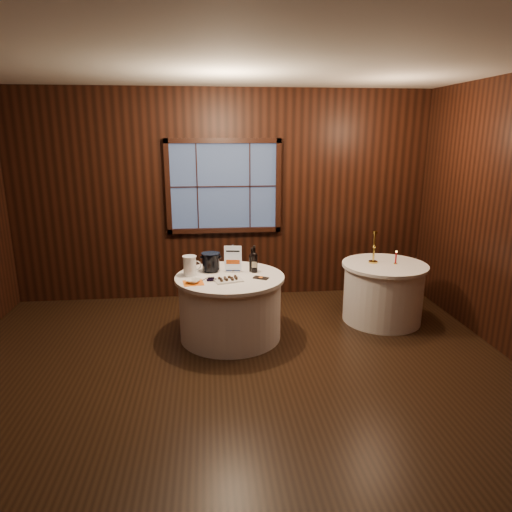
{
  "coord_description": "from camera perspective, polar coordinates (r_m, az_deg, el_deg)",
  "views": [
    {
      "loc": [
        -0.23,
        -4.09,
        2.37
      ],
      "look_at": [
        0.3,
        0.9,
        1.03
      ],
      "focal_mm": 32.0,
      "sensor_mm": 36.0,
      "label": 1
    }
  ],
  "objects": [
    {
      "name": "back_wall",
      "position": [
        6.63,
        -4.05,
        7.78
      ],
      "size": [
        6.0,
        0.1,
        3.0
      ],
      "color": "black",
      "rests_on": "ground"
    },
    {
      "name": "chocolate_box",
      "position": [
        5.24,
        0.61,
        -2.75
      ],
      "size": [
        0.19,
        0.16,
        0.01
      ],
      "primitive_type": "cube",
      "rotation": [
        0.0,
        0.0,
        -0.52
      ],
      "color": "black",
      "rests_on": "main_table"
    },
    {
      "name": "cracker_bowl",
      "position": [
        5.12,
        -7.85,
        -3.13
      ],
      "size": [
        0.2,
        0.2,
        0.04
      ],
      "primitive_type": "imported",
      "rotation": [
        0.0,
        0.0,
        -0.4
      ],
      "color": "white",
      "rests_on": "orange_napkin"
    },
    {
      "name": "port_bottle_left",
      "position": [
        5.47,
        -0.51,
        -0.67
      ],
      "size": [
        0.07,
        0.08,
        0.29
      ],
      "rotation": [
        0.0,
        0.0,
        0.37
      ],
      "color": "black",
      "rests_on": "main_table"
    },
    {
      "name": "orange_napkin",
      "position": [
        5.13,
        -7.84,
        -3.35
      ],
      "size": [
        0.25,
        0.25,
        0.0
      ],
      "primitive_type": "cube",
      "rotation": [
        0.0,
        0.0,
        0.14
      ],
      "color": "orange",
      "rests_on": "main_table"
    },
    {
      "name": "red_candle",
      "position": [
        6.06,
        17.08,
        -0.33
      ],
      "size": [
        0.05,
        0.05,
        0.17
      ],
      "color": "gold",
      "rests_on": "side_table"
    },
    {
      "name": "sign_stand",
      "position": [
        5.46,
        -2.88,
        -0.84
      ],
      "size": [
        0.21,
        0.12,
        0.33
      ],
      "rotation": [
        0.0,
        0.0,
        -0.14
      ],
      "color": "#B4B4BB",
      "rests_on": "main_table"
    },
    {
      "name": "glass_pitcher",
      "position": [
        5.37,
        -8.26,
        -1.2
      ],
      "size": [
        0.22,
        0.16,
        0.23
      ],
      "rotation": [
        0.0,
        0.0,
        -0.07
      ],
      "color": "white",
      "rests_on": "main_table"
    },
    {
      "name": "grape_bunch",
      "position": [
        5.18,
        -5.61,
        -2.89
      ],
      "size": [
        0.18,
        0.07,
        0.04
      ],
      "rotation": [
        0.0,
        0.0,
        -0.03
      ],
      "color": "black",
      "rests_on": "main_table"
    },
    {
      "name": "ground",
      "position": [
        4.74,
        -2.53,
        -15.09
      ],
      "size": [
        6.0,
        6.0,
        0.0
      ],
      "primitive_type": "plane",
      "color": "black",
      "rests_on": "ground"
    },
    {
      "name": "chocolate_plate",
      "position": [
        5.15,
        -3.48,
        -2.94
      ],
      "size": [
        0.35,
        0.28,
        0.04
      ],
      "rotation": [
        0.0,
        0.0,
        0.27
      ],
      "color": "white",
      "rests_on": "main_table"
    },
    {
      "name": "ice_bucket",
      "position": [
        5.5,
        -5.66,
        -0.72
      ],
      "size": [
        0.22,
        0.22,
        0.23
      ],
      "color": "black",
      "rests_on": "main_table"
    },
    {
      "name": "main_table",
      "position": [
        5.47,
        -3.24,
        -6.31
      ],
      "size": [
        1.28,
        1.28,
        0.77
      ],
      "color": "white",
      "rests_on": "ground"
    },
    {
      "name": "port_bottle_right",
      "position": [
        5.43,
        -0.21,
        -0.61
      ],
      "size": [
        0.08,
        0.08,
        0.33
      ],
      "rotation": [
        0.0,
        0.0,
        -0.11
      ],
      "color": "black",
      "rests_on": "main_table"
    },
    {
      "name": "brass_candlestick",
      "position": [
        6.03,
        14.51,
        0.56
      ],
      "size": [
        0.12,
        0.12,
        0.42
      ],
      "color": "gold",
      "rests_on": "side_table"
    },
    {
      "name": "side_table",
      "position": [
        6.17,
        15.57,
        -4.36
      ],
      "size": [
        1.08,
        1.08,
        0.77
      ],
      "color": "white",
      "rests_on": "ground"
    }
  ]
}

